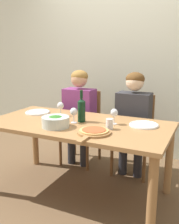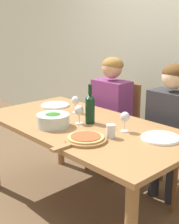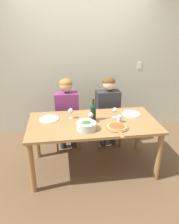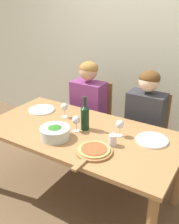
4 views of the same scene
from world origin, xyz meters
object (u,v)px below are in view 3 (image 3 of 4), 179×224
(chair_right, at_px, (107,116))
(wine_glass_left, at_px, (71,111))
(wine_glass_centre, at_px, (91,116))
(water_tumbler, at_px, (119,119))
(dinner_plate_right, at_px, (131,114))
(chair_left, at_px, (67,118))
(dinner_plate_left, at_px, (49,119))
(wine_glass_right, at_px, (115,111))
(pizza_on_board, at_px, (117,127))
(person_man, at_px, (108,106))
(person_woman, at_px, (67,108))
(broccoli_bowl, at_px, (86,126))
(wine_bottle, at_px, (93,112))

(chair_right, relative_size, wine_glass_left, 6.14)
(wine_glass_centre, height_order, water_tumbler, wine_glass_centre)
(chair_right, bearing_deg, dinner_plate_right, -67.92)
(wine_glass_left, distance_m, water_tumbler, 0.69)
(chair_right, bearing_deg, chair_left, 180.00)
(dinner_plate_left, distance_m, wine_glass_right, 0.94)
(chair_left, distance_m, dinner_plate_right, 1.14)
(pizza_on_board, distance_m, wine_glass_left, 0.70)
(person_man, relative_size, wine_glass_left, 7.97)
(person_woman, relative_size, water_tumbler, 12.53)
(chair_right, bearing_deg, dinner_plate_left, -148.15)
(broccoli_bowl, bearing_deg, wine_glass_centre, 66.04)
(chair_right, height_order, pizza_on_board, chair_right)
(water_tumbler, bearing_deg, wine_glass_right, 96.40)
(dinner_plate_left, relative_size, wine_glass_centre, 1.81)
(chair_left, xyz_separation_m, wine_glass_left, (0.04, -0.60, 0.37))
(wine_bottle, distance_m, dinner_plate_right, 0.62)
(wine_glass_right, bearing_deg, dinner_plate_right, 13.81)
(water_tumbler, bearing_deg, person_man, 88.99)
(dinner_plate_left, distance_m, wine_glass_left, 0.32)
(person_woman, distance_m, broccoli_bowl, 0.89)
(wine_bottle, bearing_deg, broccoli_bowl, -116.08)
(person_woman, bearing_deg, person_man, 0.00)
(chair_right, xyz_separation_m, dinner_plate_right, (0.24, -0.59, 0.27))
(person_woman, bearing_deg, chair_left, 90.00)
(wine_glass_right, distance_m, water_tumbler, 0.18)
(chair_right, distance_m, wine_bottle, 0.88)
(person_man, distance_m, wine_glass_right, 0.56)
(chair_left, relative_size, broccoli_bowl, 3.64)
(dinner_plate_left, bearing_deg, water_tumbler, -13.56)
(pizza_on_board, distance_m, water_tumbler, 0.19)
(dinner_plate_right, xyz_separation_m, pizza_on_board, (-0.33, -0.41, 0.01))
(wine_glass_right, height_order, wine_glass_centre, same)
(wine_glass_left, bearing_deg, person_man, 36.53)
(pizza_on_board, bearing_deg, person_woman, 124.34)
(wine_glass_right, height_order, water_tumbler, wine_glass_right)
(chair_left, relative_size, dinner_plate_right, 3.39)
(wine_glass_centre, bearing_deg, dinner_plate_right, 16.74)
(pizza_on_board, bearing_deg, wine_bottle, 131.99)
(chair_left, xyz_separation_m, person_man, (0.70, -0.11, 0.23))
(chair_right, relative_size, wine_bottle, 2.95)
(chair_right, height_order, dinner_plate_right, chair_right)
(wine_glass_left, relative_size, wine_glass_centre, 1.00)
(person_man, height_order, broccoli_bowl, person_man)
(chair_right, xyz_separation_m, person_woman, (-0.70, -0.11, 0.23))
(pizza_on_board, bearing_deg, wine_glass_left, 144.89)
(wine_bottle, bearing_deg, pizza_on_board, -48.01)
(person_man, bearing_deg, pizza_on_board, -95.63)
(chair_left, bearing_deg, wine_glass_left, -86.53)
(chair_left, bearing_deg, broccoli_bowl, -77.78)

